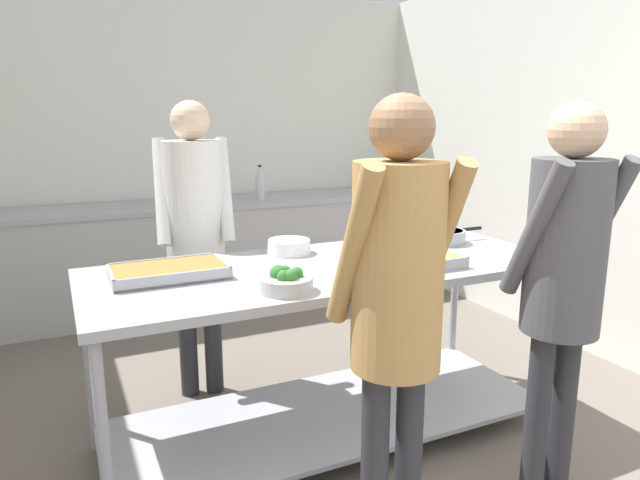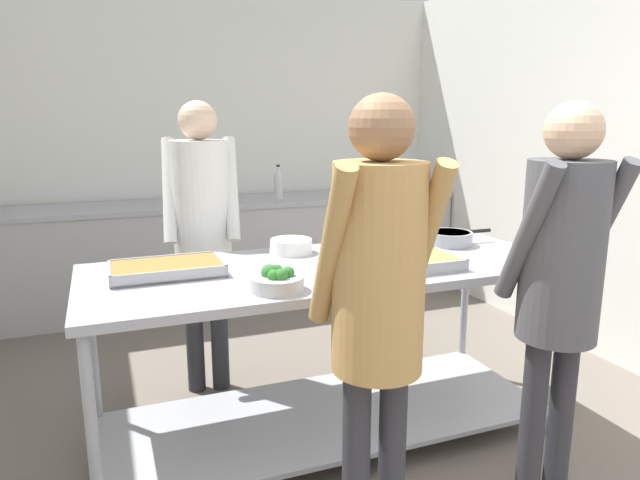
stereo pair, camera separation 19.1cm
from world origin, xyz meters
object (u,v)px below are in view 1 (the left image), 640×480
(sauce_pan, at_px, (443,236))
(guest_serving_right, at_px, (565,262))
(cook_behind_counter, at_px, (195,217))
(water_bottle, at_px, (260,184))
(serving_tray_vegetables, at_px, (407,262))
(serving_tray_roast, at_px, (168,272))
(plate_stack, at_px, (289,247))
(broccoli_bowl, at_px, (286,282))
(guest_serving_left, at_px, (397,285))

(sauce_pan, bearing_deg, guest_serving_right, -98.90)
(cook_behind_counter, height_order, water_bottle, cook_behind_counter)
(serving_tray_vegetables, bearing_deg, cook_behind_counter, 129.46)
(serving_tray_roast, relative_size, sauce_pan, 1.27)
(serving_tray_roast, relative_size, guest_serving_right, 0.30)
(sauce_pan, bearing_deg, plate_stack, 171.01)
(sauce_pan, relative_size, guest_serving_right, 0.23)
(guest_serving_right, bearing_deg, cook_behind_counter, 125.33)
(broccoli_bowl, xyz_separation_m, cook_behind_counter, (-0.12, 1.04, 0.10))
(serving_tray_vegetables, relative_size, guest_serving_left, 0.30)
(serving_tray_roast, height_order, guest_serving_right, guest_serving_right)
(plate_stack, bearing_deg, guest_serving_left, -93.40)
(serving_tray_roast, bearing_deg, water_bottle, 61.32)
(sauce_pan, xyz_separation_m, cook_behind_counter, (-1.24, 0.58, 0.10))
(broccoli_bowl, distance_m, guest_serving_left, 0.56)
(water_bottle, bearing_deg, sauce_pan, -81.04)
(serving_tray_vegetables, bearing_deg, serving_tray_roast, 164.16)
(plate_stack, distance_m, water_bottle, 2.03)
(plate_stack, bearing_deg, water_bottle, 74.76)
(broccoli_bowl, relative_size, cook_behind_counter, 0.13)
(serving_tray_roast, distance_m, serving_tray_vegetables, 1.07)
(serving_tray_roast, relative_size, plate_stack, 2.18)
(broccoli_bowl, xyz_separation_m, sauce_pan, (1.12, 0.46, -0.00))
(broccoli_bowl, relative_size, sauce_pan, 0.57)
(guest_serving_right, bearing_deg, serving_tray_roast, 146.45)
(sauce_pan, height_order, cook_behind_counter, cook_behind_counter)
(serving_tray_vegetables, relative_size, guest_serving_right, 0.30)
(serving_tray_roast, relative_size, broccoli_bowl, 2.23)
(serving_tray_roast, distance_m, water_bottle, 2.45)
(plate_stack, xyz_separation_m, cook_behind_counter, (-0.37, 0.45, 0.11))
(water_bottle, bearing_deg, serving_tray_roast, -118.68)
(serving_tray_vegetables, height_order, guest_serving_right, guest_serving_right)
(serving_tray_roast, bearing_deg, guest_serving_left, -57.83)
(serving_tray_roast, height_order, guest_serving_left, guest_serving_left)
(serving_tray_roast, bearing_deg, sauce_pan, 2.05)
(guest_serving_left, bearing_deg, plate_stack, 86.60)
(broccoli_bowl, bearing_deg, water_bottle, 72.81)
(serving_tray_roast, distance_m, guest_serving_left, 1.09)
(serving_tray_roast, bearing_deg, serving_tray_vegetables, -15.84)
(serving_tray_vegetables, xyz_separation_m, cook_behind_counter, (-0.77, 0.93, 0.12))
(plate_stack, distance_m, guest_serving_right, 1.31)
(serving_tray_roast, xyz_separation_m, guest_serving_left, (0.58, -0.92, 0.12))
(broccoli_bowl, height_order, serving_tray_vegetables, broccoli_bowl)
(sauce_pan, bearing_deg, serving_tray_vegetables, -143.72)
(serving_tray_roast, height_order, sauce_pan, sauce_pan)
(guest_serving_left, bearing_deg, sauce_pan, 46.21)
(serving_tray_vegetables, distance_m, water_bottle, 2.45)
(serving_tray_roast, xyz_separation_m, broccoli_bowl, (0.39, -0.40, 0.02))
(serving_tray_roast, relative_size, guest_serving_left, 0.29)
(broccoli_bowl, bearing_deg, cook_behind_counter, 96.50)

